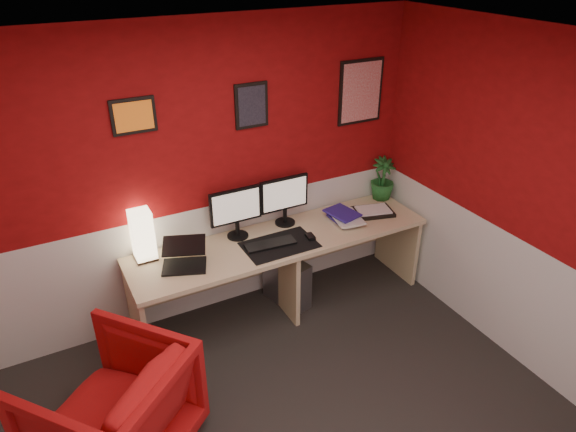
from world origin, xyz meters
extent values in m
cube|color=white|center=(0.00, 0.00, 2.50)|extent=(4.00, 3.50, 0.01)
cube|color=maroon|center=(0.00, 1.75, 1.25)|extent=(4.00, 0.01, 2.50)
cube|color=maroon|center=(2.00, 0.00, 1.25)|extent=(0.01, 3.50, 2.50)
cube|color=silver|center=(0.00, 1.75, 0.50)|extent=(4.00, 0.01, 1.00)
cube|color=silver|center=(2.00, 0.00, 0.50)|extent=(0.01, 3.50, 1.00)
cube|color=#CDBB83|center=(0.65, 1.41, 0.36)|extent=(2.60, 0.65, 0.73)
cube|color=#FFE5B2|center=(-0.45, 1.63, 0.93)|extent=(0.16, 0.16, 0.40)
cube|color=black|center=(-0.22, 1.37, 0.84)|extent=(0.39, 0.33, 0.22)
cube|color=black|center=(0.33, 1.61, 1.02)|extent=(0.45, 0.06, 0.58)
cube|color=black|center=(0.79, 1.62, 1.02)|extent=(0.45, 0.06, 0.58)
cube|color=black|center=(0.58, 1.31, 0.73)|extent=(0.60, 0.38, 0.01)
cube|color=black|center=(0.51, 1.34, 0.74)|extent=(0.43, 0.18, 0.02)
cube|color=black|center=(0.85, 1.28, 0.75)|extent=(0.07, 0.11, 0.03)
imported|color=navy|center=(1.18, 1.41, 0.74)|extent=(0.21, 0.28, 0.03)
imported|color=silver|center=(1.17, 1.41, 0.77)|extent=(0.29, 0.36, 0.02)
imported|color=navy|center=(1.17, 1.42, 0.79)|extent=(0.27, 0.33, 0.03)
cube|color=black|center=(1.59, 1.41, 0.74)|extent=(0.40, 0.33, 0.03)
imported|color=#19591E|center=(1.85, 1.63, 0.94)|extent=(0.25, 0.25, 0.41)
cube|color=#99999E|center=(0.73, 1.47, 0.23)|extent=(0.31, 0.49, 0.45)
imported|color=#B40C0C|center=(-0.97, 0.56, 0.39)|extent=(1.19, 1.20, 0.78)
cube|color=orange|center=(-0.36, 1.74, 1.85)|extent=(0.32, 0.02, 0.26)
cube|color=black|center=(0.55, 1.74, 1.80)|extent=(0.28, 0.02, 0.36)
cube|color=red|center=(1.60, 1.74, 1.78)|extent=(0.44, 0.02, 0.56)
camera|label=1|loc=(-1.06, -1.93, 2.97)|focal=32.18mm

